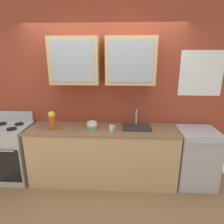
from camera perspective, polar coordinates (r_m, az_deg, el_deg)
ground_plane at (r=3.47m, az=-2.58°, el=-19.24°), size 10.00×10.00×0.00m
back_wall_unit at (r=3.16m, az=-2.30°, el=8.01°), size 4.10×0.46×2.89m
counter at (r=3.22m, az=-2.68°, el=-12.56°), size 2.33×0.62×0.92m
stove_range at (r=3.70m, az=-27.84°, el=-10.45°), size 0.66×0.64×1.10m
sink_faucet at (r=3.06m, az=7.29°, el=-4.38°), size 0.44×0.30×0.28m
bowl_stack at (r=3.01m, az=-5.94°, el=-4.03°), size 0.17×0.17×0.12m
vase at (r=3.08m, az=-17.39°, el=-2.34°), size 0.11×0.11×0.29m
cup_near_sink at (r=2.95m, az=-0.13°, el=-4.68°), size 0.11×0.08×0.08m
dishwasher at (r=3.42m, az=23.45°, el=-12.23°), size 0.59×0.61×0.92m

